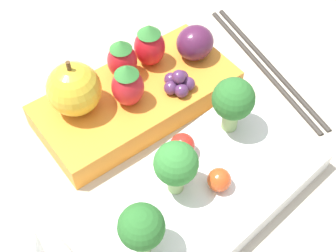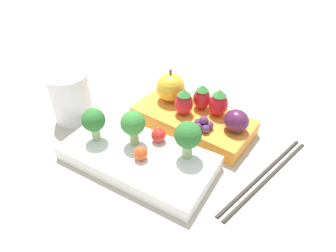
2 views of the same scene
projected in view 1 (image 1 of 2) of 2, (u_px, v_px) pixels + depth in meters
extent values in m
plane|color=#BCB29E|center=(170.00, 144.00, 0.46)|extent=(4.00, 4.00, 0.00)
cube|color=white|center=(200.00, 195.00, 0.41)|extent=(0.24, 0.14, 0.02)
cube|color=orange|center=(140.00, 97.00, 0.48)|extent=(0.21, 0.10, 0.03)
cylinder|color=#93B770|center=(143.00, 242.00, 0.36)|extent=(0.01, 0.01, 0.02)
sphere|color=#2D702D|center=(141.00, 227.00, 0.34)|extent=(0.04, 0.04, 0.04)
cylinder|color=#93B770|center=(176.00, 181.00, 0.39)|extent=(0.01, 0.01, 0.02)
sphere|color=#388438|center=(176.00, 163.00, 0.37)|extent=(0.04, 0.04, 0.04)
cylinder|color=#93B770|center=(230.00, 119.00, 0.43)|extent=(0.01, 0.01, 0.02)
sphere|color=#2D702D|center=(233.00, 99.00, 0.41)|extent=(0.04, 0.04, 0.04)
sphere|color=#DB4C1E|center=(219.00, 180.00, 0.39)|extent=(0.02, 0.02, 0.02)
sphere|color=red|center=(182.00, 145.00, 0.42)|extent=(0.02, 0.02, 0.02)
sphere|color=gold|center=(74.00, 89.00, 0.43)|extent=(0.05, 0.05, 0.05)
cylinder|color=brown|center=(69.00, 67.00, 0.41)|extent=(0.00, 0.00, 0.01)
ellipsoid|color=red|center=(150.00, 47.00, 0.47)|extent=(0.03, 0.03, 0.04)
cone|color=#388438|center=(149.00, 30.00, 0.45)|extent=(0.02, 0.02, 0.01)
ellipsoid|color=red|center=(128.00, 87.00, 0.44)|extent=(0.03, 0.03, 0.04)
cone|color=#388438|center=(126.00, 70.00, 0.42)|extent=(0.02, 0.02, 0.01)
ellipsoid|color=red|center=(121.00, 62.00, 0.46)|extent=(0.03, 0.03, 0.04)
cone|color=#388438|center=(119.00, 45.00, 0.44)|extent=(0.02, 0.02, 0.01)
ellipsoid|color=#511E42|center=(195.00, 43.00, 0.48)|extent=(0.04, 0.04, 0.04)
sphere|color=#562D5B|center=(171.00, 88.00, 0.46)|extent=(0.01, 0.01, 0.01)
sphere|color=#562D5B|center=(182.00, 91.00, 0.45)|extent=(0.01, 0.01, 0.01)
sphere|color=#562D5B|center=(188.00, 84.00, 0.46)|extent=(0.01, 0.01, 0.01)
sphere|color=#562D5B|center=(182.00, 77.00, 0.47)|extent=(0.01, 0.01, 0.01)
sphere|color=#562D5B|center=(171.00, 79.00, 0.46)|extent=(0.01, 0.01, 0.01)
sphere|color=#562D5B|center=(179.00, 77.00, 0.45)|extent=(0.01, 0.01, 0.01)
cylinder|color=#332D28|center=(262.00, 66.00, 0.52)|extent=(0.03, 0.21, 0.01)
cylinder|color=#332D28|center=(270.00, 63.00, 0.52)|extent=(0.03, 0.21, 0.01)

